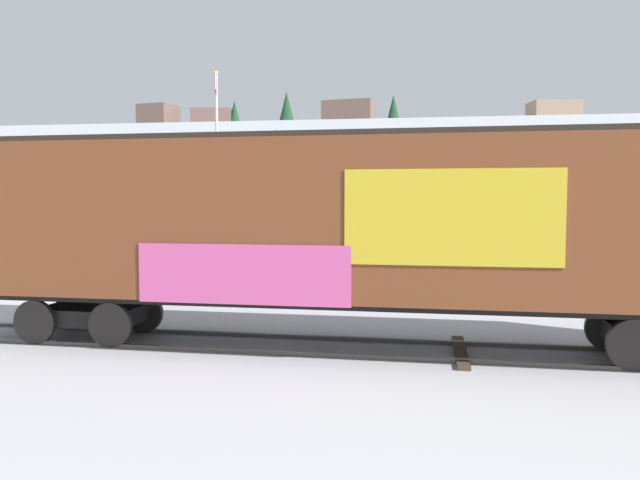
% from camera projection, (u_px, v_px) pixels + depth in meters
% --- Properties ---
extents(ground_plane, '(260.00, 260.00, 0.00)m').
position_uv_depth(ground_plane, '(373.00, 350.00, 12.13)').
color(ground_plane, '#B2B5BC').
extents(track, '(60.02, 4.09, 0.08)m').
position_uv_depth(track, '(432.00, 350.00, 11.91)').
color(track, '#4C4742').
rests_on(track, ground_plane).
extents(freight_car, '(16.83, 3.29, 4.36)m').
position_uv_depth(freight_car, '(357.00, 223.00, 12.01)').
color(freight_car, brown).
rests_on(freight_car, ground_plane).
extents(flagpole, '(0.47, 1.38, 8.34)m').
position_uv_depth(flagpole, '(217.00, 147.00, 25.08)').
color(flagpole, silver).
rests_on(flagpole, ground_plane).
extents(hillside, '(143.82, 33.68, 17.59)m').
position_uv_depth(hillside, '(404.00, 177.00, 89.74)').
color(hillside, silver).
rests_on(hillside, ground_plane).
extents(parked_car_black, '(4.35, 2.26, 1.56)m').
position_uv_depth(parked_car_black, '(184.00, 269.00, 19.38)').
color(parked_car_black, black).
rests_on(parked_car_black, ground_plane).
extents(parked_car_silver, '(4.72, 2.17, 1.68)m').
position_uv_depth(parked_car_silver, '(369.00, 270.00, 18.52)').
color(parked_car_silver, '#B7BABF').
rests_on(parked_car_silver, ground_plane).
extents(parked_car_tan, '(4.47, 2.16, 1.73)m').
position_uv_depth(parked_car_tan, '(561.00, 274.00, 17.51)').
color(parked_car_tan, '#9E8966').
rests_on(parked_car_tan, ground_plane).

